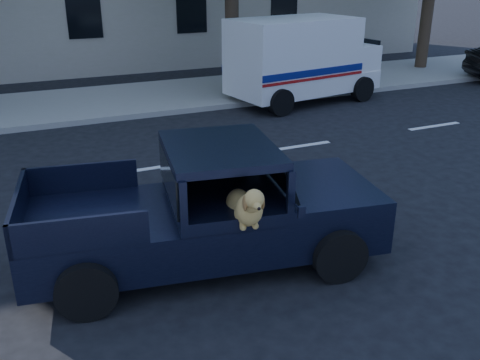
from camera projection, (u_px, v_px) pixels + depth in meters
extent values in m
plane|color=black|center=(179.00, 249.00, 7.86)|extent=(120.00, 120.00, 0.00)
cube|color=gray|center=(81.00, 104.00, 15.61)|extent=(60.00, 4.00, 0.15)
cylinder|color=#332619|center=(232.00, 21.00, 17.04)|extent=(0.44, 0.44, 4.40)
cylinder|color=#332619|center=(427.00, 12.00, 20.06)|extent=(0.44, 0.44, 4.40)
cube|color=black|center=(205.00, 224.00, 7.35)|extent=(4.97, 2.57, 0.60)
cube|color=black|center=(320.00, 187.00, 7.60)|extent=(1.65, 2.02, 0.15)
cube|color=black|center=(220.00, 149.00, 7.00)|extent=(1.68, 1.96, 0.11)
cube|color=black|center=(273.00, 167.00, 7.29)|extent=(0.49, 1.58, 0.52)
cube|color=black|center=(241.00, 222.00, 7.01)|extent=(0.58, 0.58, 0.35)
cube|color=black|center=(302.00, 212.00, 6.33)|extent=(0.10, 0.06, 0.15)
cube|color=silver|center=(303.00, 82.00, 16.10)|extent=(4.74, 2.71, 0.53)
cube|color=silver|center=(293.00, 47.00, 15.48)|extent=(3.90, 2.57, 1.60)
cube|color=silver|center=(347.00, 55.00, 16.75)|extent=(1.26, 2.10, 0.75)
cube|color=navy|center=(315.00, 73.00, 14.91)|extent=(3.58, 0.60, 0.19)
cube|color=#9E0F0F|center=(315.00, 79.00, 14.97)|extent=(3.58, 0.60, 0.07)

